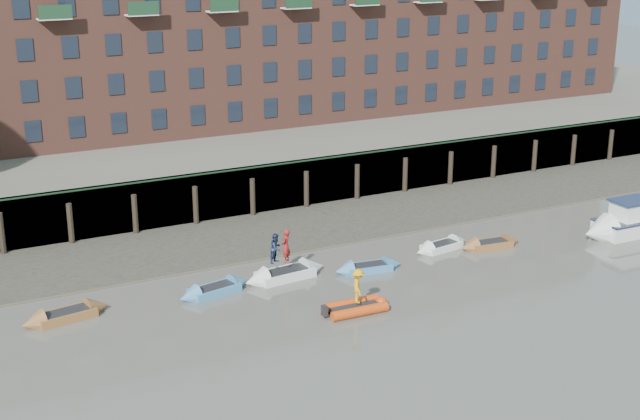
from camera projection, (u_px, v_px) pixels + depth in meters
ground at (474, 337)px, 42.09m from camera, size 220.00×220.00×0.00m
foreshore at (305, 228)px, 57.32m from camera, size 110.00×8.00×0.50m
mud_band at (329, 244)px, 54.44m from camera, size 110.00×1.60×0.10m
river_wall at (276, 187)px, 60.54m from camera, size 110.00×1.23×3.30m
bank_terrace at (206, 145)px, 72.06m from camera, size 110.00×28.00×3.20m
apartment_terrace at (196, 2)px, 69.47m from camera, size 80.60×15.56×20.98m
rowboat_0 at (66, 315)px, 43.92m from camera, size 4.58×1.94×1.29m
rowboat_2 at (214, 290)px, 47.00m from camera, size 4.36×2.02×1.22m
rowboat_3 at (285, 274)px, 49.01m from camera, size 5.08×1.89×1.44m
rowboat_4 at (368, 268)px, 50.08m from camera, size 4.12×1.69×1.16m
rowboat_5 at (442, 246)px, 53.42m from camera, size 4.09×1.74×1.15m
rowboat_6 at (490, 244)px, 53.75m from camera, size 4.13×1.60×1.17m
rib_tender at (357, 307)px, 44.81m from camera, size 3.37×1.68×0.58m
motor_launch at (623, 224)px, 55.76m from camera, size 6.92×2.35×2.84m
person_rower_a at (286, 246)px, 48.52m from camera, size 0.80×0.79×1.87m
person_rower_b at (276, 248)px, 48.46m from camera, size 1.03×0.99×1.67m
person_rib_crew at (358, 286)px, 44.40m from camera, size 1.07×1.31×1.77m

